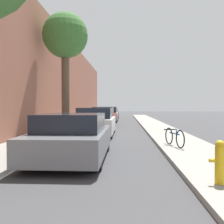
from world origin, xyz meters
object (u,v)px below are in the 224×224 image
object	(u,v)px
parked_car_white	(96,122)
street_tree_far	(65,38)
parked_car_red	(103,117)
parked_car_navy	(111,114)
fire_hydrant	(220,161)
bicycle	(174,137)
parked_car_champagne	(108,115)
parked_car_grey	(73,137)

from	to	relation	value
parked_car_white	street_tree_far	world-z (taller)	street_tree_far
parked_car_red	parked_car_navy	bearing A→B (deg)	90.27
fire_hydrant	bicycle	xyz separation A→B (m)	(0.01, 4.31, -0.09)
parked_car_navy	bicycle	size ratio (longest dim) A/B	2.75
parked_car_red	parked_car_champagne	size ratio (longest dim) A/B	1.07
parked_car_grey	street_tree_far	size ratio (longest dim) A/B	0.66
parked_car_red	parked_car_navy	size ratio (longest dim) A/B	1.06
parked_car_white	parked_car_red	bearing A→B (deg)	91.16
parked_car_champagne	fire_hydrant	distance (m)	20.12
street_tree_far	bicycle	xyz separation A→B (m)	(4.90, -4.55, -4.69)
parked_car_navy	bicycle	xyz separation A→B (m)	(3.40, -20.72, -0.18)
parked_car_red	parked_car_grey	bearing A→B (deg)	-89.30
parked_car_grey	parked_car_red	xyz separation A→B (m)	(-0.15, 11.87, 0.06)
parked_car_white	parked_car_grey	bearing A→B (deg)	-89.74
parked_car_grey	parked_car_red	distance (m)	11.87
parked_car_white	fire_hydrant	xyz separation A→B (m)	(3.22, -8.56, -0.15)
parked_car_grey	parked_car_champagne	size ratio (longest dim) A/B	1.06
parked_car_white	parked_car_champagne	size ratio (longest dim) A/B	1.08
parked_car_champagne	street_tree_far	bearing A→B (deg)	-98.10
parked_car_navy	parked_car_red	bearing A→B (deg)	-89.73
parked_car_white	street_tree_far	size ratio (longest dim) A/B	0.68
parked_car_red	street_tree_far	size ratio (longest dim) A/B	0.67
street_tree_far	parked_car_red	bearing A→B (deg)	74.52
parked_car_red	street_tree_far	distance (m)	7.30
parked_car_red	fire_hydrant	xyz separation A→B (m)	(3.34, -14.45, -0.17)
street_tree_far	parked_car_white	bearing A→B (deg)	-10.18
parked_car_champagne	parked_car_navy	distance (m)	5.19
parked_car_champagne	bicycle	size ratio (longest dim) A/B	2.73
street_tree_far	parked_car_grey	bearing A→B (deg)	-74.90
parked_car_champagne	fire_hydrant	xyz separation A→B (m)	(3.33, -19.85, -0.16)
bicycle	parked_car_navy	bearing A→B (deg)	84.84
parked_car_white	bicycle	world-z (taller)	parked_car_white
parked_car_red	parked_car_champagne	distance (m)	5.39
parked_car_red	parked_car_champagne	bearing A→B (deg)	89.84
fire_hydrant	bicycle	world-z (taller)	fire_hydrant
parked_car_navy	street_tree_far	xyz separation A→B (m)	(-1.50, -16.17, 4.52)
fire_hydrant	parked_car_champagne	bearing A→B (deg)	99.51
parked_car_white	parked_car_navy	distance (m)	16.47
parked_car_navy	fire_hydrant	xyz separation A→B (m)	(3.39, -25.03, -0.09)
parked_car_grey	parked_car_white	world-z (taller)	parked_car_white
parked_car_navy	fire_hydrant	bearing A→B (deg)	-82.28
parked_car_grey	parked_car_white	xyz separation A→B (m)	(-0.03, 5.98, 0.05)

